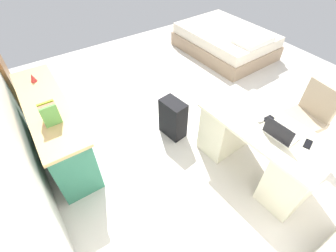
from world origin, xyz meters
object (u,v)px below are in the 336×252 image
(office_chair, at_px, (303,122))
(bed, at_px, (225,41))
(computer_mouse, at_px, (261,120))
(desk, at_px, (257,148))
(suitcase_black, at_px, (173,118))
(figurine_small, at_px, (33,78))
(credenza, at_px, (56,127))
(laptop, at_px, (280,133))
(cell_phone_near_laptop, at_px, (308,144))
(cell_phone_by_mouse, at_px, (268,119))

(office_chair, distance_m, bed, 2.70)
(computer_mouse, bearing_deg, bed, -41.08)
(desk, relative_size, suitcase_black, 2.60)
(bed, relative_size, figurine_small, 17.81)
(office_chair, xyz_separation_m, credenza, (1.69, 2.67, -0.03))
(laptop, height_order, computer_mouse, laptop)
(cell_phone_near_laptop, distance_m, figurine_small, 3.29)
(office_chair, relative_size, figurine_small, 8.55)
(cell_phone_near_laptop, bearing_deg, computer_mouse, -4.09)
(laptop, height_order, cell_phone_by_mouse, laptop)
(bed, relative_size, cell_phone_by_mouse, 14.41)
(desk, xyz_separation_m, laptop, (-0.17, 0.01, 0.41))
(cell_phone_near_laptop, bearing_deg, laptop, 15.04)
(suitcase_black, relative_size, cell_phone_near_laptop, 4.19)
(office_chair, bearing_deg, computer_mouse, 80.85)
(office_chair, bearing_deg, credenza, 57.76)
(credenza, relative_size, figurine_small, 16.36)
(laptop, xyz_separation_m, computer_mouse, (0.26, -0.02, -0.03))
(suitcase_black, bearing_deg, laptop, -168.02)
(office_chair, height_order, figurine_small, office_chair)
(office_chair, bearing_deg, figurine_small, 50.24)
(desk, distance_m, cell_phone_near_laptop, 0.56)
(bed, distance_m, cell_phone_by_mouse, 2.99)
(desk, bearing_deg, computer_mouse, -6.77)
(credenza, height_order, cell_phone_near_laptop, credenza)
(laptop, relative_size, cell_phone_near_laptop, 2.38)
(desk, xyz_separation_m, suitcase_black, (1.06, 0.47, -0.11))
(laptop, bearing_deg, office_chair, -80.51)
(suitcase_black, distance_m, cell_phone_near_laptop, 1.66)
(bed, bearing_deg, office_chair, 157.70)
(cell_phone_near_laptop, relative_size, cell_phone_by_mouse, 1.00)
(credenza, distance_m, computer_mouse, 2.48)
(cell_phone_by_mouse, height_order, figurine_small, figurine_small)
(desk, height_order, computer_mouse, computer_mouse)
(computer_mouse, xyz_separation_m, cell_phone_by_mouse, (-0.03, -0.10, -0.01))
(office_chair, relative_size, cell_phone_near_laptop, 6.91)
(credenza, height_order, laptop, laptop)
(bed, height_order, computer_mouse, computer_mouse)
(cell_phone_near_laptop, bearing_deg, suitcase_black, 3.69)
(cell_phone_by_mouse, bearing_deg, figurine_small, 44.60)
(desk, distance_m, credenza, 2.50)
(credenza, relative_size, suitcase_black, 3.16)
(bed, relative_size, suitcase_black, 3.44)
(suitcase_black, relative_size, laptop, 1.76)
(suitcase_black, bearing_deg, computer_mouse, -161.97)
(bed, bearing_deg, figurine_small, 94.18)
(computer_mouse, bearing_deg, credenza, 46.72)
(office_chair, height_order, bed, office_chair)
(computer_mouse, bearing_deg, office_chair, -102.85)
(cell_phone_near_laptop, bearing_deg, office_chair, -79.84)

